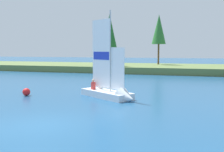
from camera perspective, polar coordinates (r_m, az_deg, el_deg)
name	(u,v)px	position (r m, az deg, el deg)	size (l,w,h in m)	color
ground_plane	(39,125)	(11.86, -15.42, -10.16)	(200.00, 200.00, 0.00)	navy
shore_bank	(148,68)	(40.58, 7.85, 1.69)	(80.00, 12.22, 0.91)	#5B703D
shoreline_tree_left	(110,31)	(38.92, -0.52, 9.62)	(2.09, 2.09, 7.49)	brown
shoreline_tree_midleft	(159,30)	(42.96, 10.04, 9.81)	(2.22, 2.22, 7.85)	brown
sailboat	(113,92)	(17.41, 0.19, -3.36)	(4.54, 3.59, 6.15)	silver
channel_buoy	(26,92)	(19.49, -17.92, -3.28)	(0.53, 0.53, 0.53)	red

